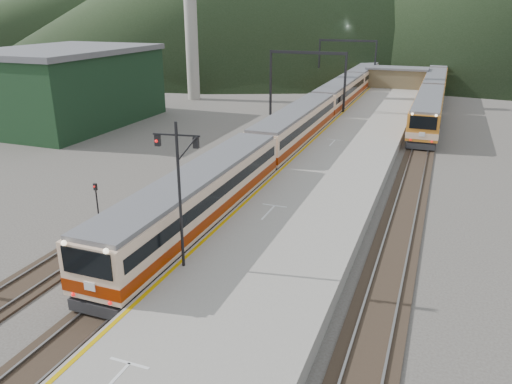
% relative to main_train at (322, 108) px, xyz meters
% --- Properties ---
extents(track_main, '(2.60, 200.00, 0.23)m').
position_rel_main_train_xyz_m(track_main, '(0.00, -11.21, -2.00)').
color(track_main, black).
rests_on(track_main, ground).
extents(track_far, '(2.60, 200.00, 0.23)m').
position_rel_main_train_xyz_m(track_far, '(-5.00, -11.21, -2.00)').
color(track_far, black).
rests_on(track_far, ground).
extents(track_second, '(2.60, 200.00, 0.23)m').
position_rel_main_train_xyz_m(track_second, '(11.50, -11.21, -2.00)').
color(track_second, black).
rests_on(track_second, ground).
extents(platform, '(8.00, 100.00, 1.00)m').
position_rel_main_train_xyz_m(platform, '(5.60, -13.21, -1.57)').
color(platform, gray).
rests_on(platform, ground).
extents(gantry_near, '(9.55, 0.25, 8.00)m').
position_rel_main_train_xyz_m(gantry_near, '(-2.85, 3.79, 3.52)').
color(gantry_near, black).
rests_on(gantry_near, ground).
extents(gantry_far, '(9.55, 0.25, 8.00)m').
position_rel_main_train_xyz_m(gantry_far, '(-2.85, 28.79, 3.52)').
color(gantry_far, black).
rests_on(gantry_far, ground).
extents(warehouse, '(14.50, 20.50, 8.60)m').
position_rel_main_train_xyz_m(warehouse, '(-28.00, -9.21, 2.25)').
color(warehouse, black).
rests_on(warehouse, ground).
extents(station_shed, '(9.40, 4.40, 3.10)m').
position_rel_main_train_xyz_m(station_shed, '(5.60, 26.79, 0.50)').
color(station_shed, brown).
rests_on(station_shed, platform).
extents(main_train, '(3.01, 82.37, 3.67)m').
position_rel_main_train_xyz_m(main_train, '(0.00, 0.00, 0.00)').
color(main_train, beige).
rests_on(main_train, track_main).
extents(second_train, '(2.95, 60.49, 3.60)m').
position_rel_main_train_xyz_m(second_train, '(11.50, 22.29, -0.04)').
color(second_train, orange).
rests_on(second_train, track_second).
extents(signal_mast, '(2.19, 0.49, 7.11)m').
position_rel_main_train_xyz_m(signal_mast, '(2.17, -37.02, 3.26)').
color(signal_mast, black).
rests_on(signal_mast, platform).
extents(short_signal_b, '(0.26, 0.23, 2.27)m').
position_rel_main_train_xyz_m(short_signal_b, '(-2.48, -16.36, -0.60)').
color(short_signal_b, black).
rests_on(short_signal_b, ground).
extents(short_signal_c, '(0.24, 0.19, 2.27)m').
position_rel_main_train_xyz_m(short_signal_c, '(-7.13, -31.49, -0.60)').
color(short_signal_c, black).
rests_on(short_signal_c, ground).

